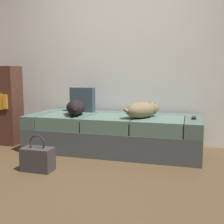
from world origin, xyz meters
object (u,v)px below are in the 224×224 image
Objects in this scene: bookshelf at (1,105)px; throw_pillow at (83,100)px; dog_tan at (142,110)px; couch at (113,133)px; handbag at (38,159)px; dog_dark at (76,107)px; tv_remote at (194,118)px.

throw_pillow is at bearing 13.57° from bookshelf.
couch is at bearing 166.01° from dog_tan.
dog_dark is at bearing 84.96° from handbag.
dog_tan is at bearing -1.34° from bookshelf.
dog_dark is at bearing -2.76° from bookshelf.
dog_tan is at bearing -13.99° from couch.
dog_tan is 0.47× the size of bookshelf.
throw_pillow reaches higher than dog_tan.
couch is 6.45× the size of throw_pillow.
throw_pillow reaches higher than couch.
throw_pillow is 1.17m from bookshelf.
tv_remote is at bearing 31.25° from handbag.
tv_remote is at bearing 8.41° from dog_tan.
dog_dark reaches higher than handbag.
handbag is 1.48m from bookshelf.
throw_pillow is at bearing 96.52° from dog_dark.
throw_pillow is at bearing 171.07° from tv_remote.
handbag is (-1.54, -0.94, -0.35)m from tv_remote.
throw_pillow reaches higher than dog_dark.
bookshelf is at bearing -179.23° from tv_remote.
tv_remote is (1.00, -0.01, 0.25)m from couch.
throw_pillow reaches higher than tv_remote.
throw_pillow is at bearing 88.24° from handbag.
dog_dark reaches higher than couch.
dog_dark is 1.18m from bookshelf.
couch is at bearing 1.75° from bookshelf.
dog_dark is 1.48m from tv_remote.
bookshelf reaches higher than throw_pillow.
bookshelf reaches higher than dog_tan.
dog_tan is 2.04m from bookshelf.
tv_remote reaches higher than handbag.
dog_tan reaches higher than handbag.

